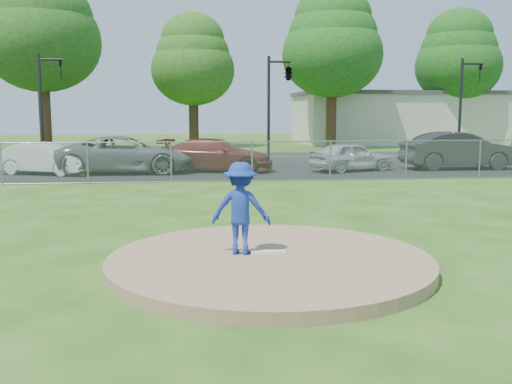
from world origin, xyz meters
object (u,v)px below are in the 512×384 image
traffic_signal_left (45,97)px  traffic_cone (81,166)px  pitcher (241,208)px  parked_car_darkred (217,155)px  traffic_signal_right (465,99)px  parked_car_pearl (351,156)px  parked_car_charcoal (459,150)px  tree_right (332,41)px  tree_left (41,26)px  tree_far_right (458,56)px  parked_car_white (45,159)px  parked_car_gray (126,155)px  tree_center (193,59)px  commercial_building (394,118)px  traffic_signal_center (286,75)px

traffic_signal_left → traffic_cone: (3.03, -7.29, -2.95)m
pitcher → parked_car_darkred: size_ratio=0.31×
traffic_signal_left → traffic_signal_right: 23.00m
traffic_signal_left → parked_car_pearl: traffic_signal_left is taller
traffic_signal_left → parked_car_charcoal: (19.66, -6.38, -2.51)m
tree_right → tree_left: bearing=-177.1°
tree_right → tree_far_right: size_ratio=1.08×
tree_right → parked_car_white: 24.27m
parked_car_gray → parked_car_darkred: (3.89, 0.32, -0.07)m
traffic_signal_right → parked_car_white: (-21.55, -6.56, -2.69)m
tree_center → traffic_signal_right: 19.64m
tree_left → parked_car_charcoal: 27.76m
traffic_signal_right → parked_car_charcoal: 7.62m
commercial_building → parked_car_charcoal: 22.99m
traffic_signal_center → traffic_cone: 12.84m
tree_left → tree_right: (20.00, 1.00, -0.59)m
traffic_signal_right → parked_car_darkred: traffic_signal_right is taller
traffic_signal_right → traffic_signal_left: bearing=180.0°
tree_right → parked_car_darkred: (-9.15, -16.12, -6.92)m
parked_car_pearl → traffic_signal_center: bearing=-5.8°
parked_car_darkred → tree_center: bearing=18.6°
traffic_cone → parked_car_gray: 1.94m
traffic_signal_right → parked_car_white: 22.68m
pitcher → traffic_cone: 15.42m
pitcher → parked_car_charcoal: 19.13m
traffic_signal_left → tree_right: bearing=29.4°
commercial_building → traffic_signal_right: bearing=-96.3°
parked_car_white → parked_car_charcoal: size_ratio=0.78×
tree_left → tree_center: bearing=16.7°
tree_right → parked_car_gray: (-13.04, -16.43, -6.85)m
tree_left → traffic_signal_center: (14.97, -9.00, -3.63)m
commercial_building → tree_center: (-17.00, -4.00, 4.31)m
tree_center → parked_car_darkred: tree_center is taller
parked_car_pearl → traffic_cone: bearing=72.1°
parked_car_white → parked_car_gray: bearing=-66.4°
traffic_signal_right → parked_car_charcoal: traffic_signal_right is taller
traffic_cone → parked_car_white: parked_car_white is taller
parked_car_white → parked_car_gray: (3.27, 0.13, 0.13)m
parked_car_gray → traffic_signal_center: bearing=-51.5°
parked_car_charcoal → tree_center: bearing=32.6°
traffic_signal_right → parked_car_darkred: size_ratio=1.13×
commercial_building → parked_car_darkred: bearing=-126.1°
tree_left → pitcher: size_ratio=8.06×
pitcher → parked_car_darkred: pitcher is taller
traffic_signal_center → parked_car_charcoal: traffic_signal_center is taller
tree_far_right → parked_car_pearl: tree_far_right is taller
traffic_signal_right → parked_car_gray: size_ratio=0.99×
traffic_signal_left → parked_car_darkred: size_ratio=1.13×
traffic_signal_left → parked_car_gray: size_ratio=0.99×
parked_car_white → traffic_signal_right: bearing=-51.8°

